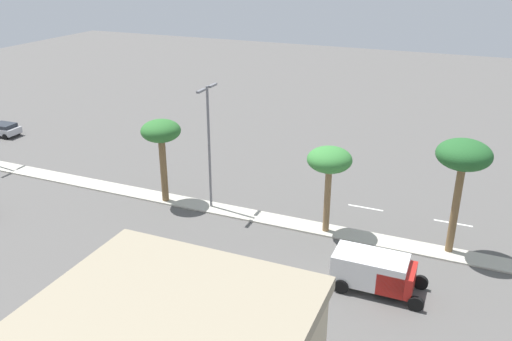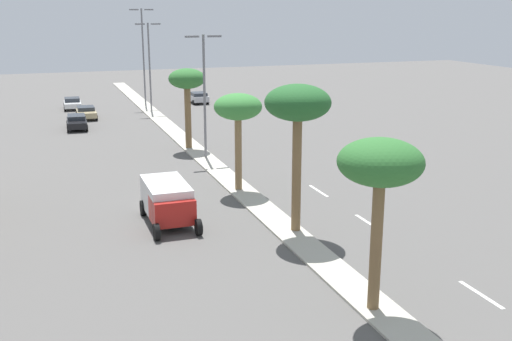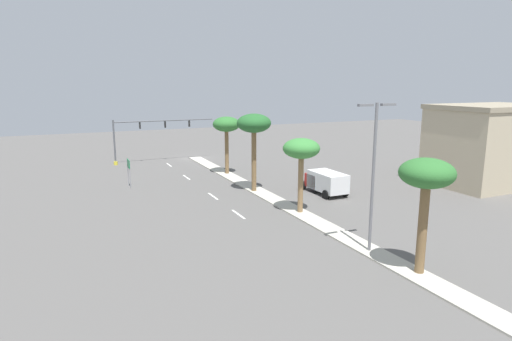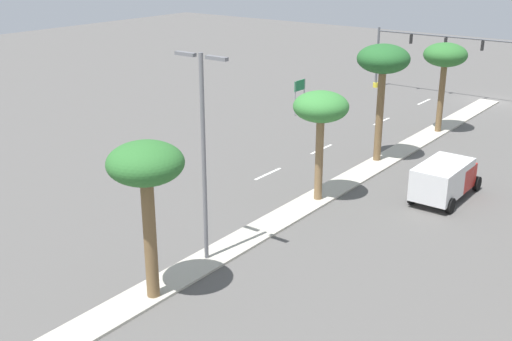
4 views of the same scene
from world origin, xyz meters
The scene contains 17 objects.
ground_plane centered at (0.00, 37.17, 0.00)m, with size 160.00×160.00×0.00m, color #565451.
median_curb centered at (0.00, 47.79, 0.06)m, with size 1.80×95.57×0.12m, color #B7B2A3.
lane_stripe_inboard centered at (4.90, 12.88, 0.01)m, with size 0.20×2.80×0.01m, color silver.
lane_stripe_far centered at (4.90, 22.59, 0.01)m, with size 0.20×2.80×0.01m, color silver.
lane_stripe_outboard centered at (4.90, 29.25, 0.01)m, with size 0.20×2.80×0.01m, color silver.
palm_tree_inboard centered at (-0.20, 13.19, 6.03)m, with size 3.34×3.34×7.02m.
palm_tree_outboard centered at (0.40, 22.61, 6.90)m, with size 3.50×3.50×7.99m.
palm_tree_center centered at (-0.14, 31.15, 5.51)m, with size 3.15×3.15×6.44m.
palm_tree_rear centered at (-0.35, 44.68, 5.83)m, with size 3.13×3.13×6.86m.
street_lamp_mid centered at (0.13, 40.71, 5.86)m, with size 2.90×0.24×9.80m.
street_lamp_outboard centered at (0.04, 65.18, 6.06)m, with size 2.90×0.24×10.18m.
street_lamp_far centered at (0.17, 70.10, 6.87)m, with size 2.90×0.24×11.76m.
sedan_silver_rear centered at (7.01, 70.55, 0.77)m, with size 2.18×4.30×1.42m.
sedan_black_leading centered at (-8.94, 57.57, 0.73)m, with size 2.16×4.62×1.34m.
sedan_tan_mid centered at (-7.55, 63.27, 0.72)m, with size 2.12×4.02×1.31m.
sedan_white_right centered at (-8.60, 70.84, 0.72)m, with size 2.18×3.97×1.34m.
box_truck centered at (-5.90, 26.36, 1.28)m, with size 2.56×5.55×2.29m.
Camera 2 is at (-12.22, -6.59, 11.89)m, focal length 43.06 mm.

